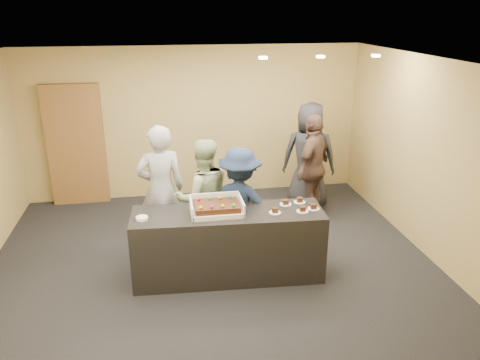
{
  "coord_description": "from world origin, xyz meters",
  "views": [
    {
      "loc": [
        -0.59,
        -5.75,
        3.3
      ],
      "look_at": [
        0.4,
        0.0,
        1.14
      ],
      "focal_mm": 35.0,
      "sensor_mm": 36.0,
      "label": 1
    }
  ],
  "objects_px": {
    "person_brown_extra": "(313,167)",
    "person_sage_man": "(203,198)",
    "plate_stack": "(142,218)",
    "storage_cabinet": "(76,145)",
    "sheet_cake": "(217,206)",
    "cake_box": "(217,209)",
    "person_server_grey": "(161,190)",
    "serving_counter": "(228,244)",
    "person_dark_suit": "(309,156)",
    "person_navy_man": "(240,205)"
  },
  "relations": [
    {
      "from": "plate_stack",
      "to": "person_server_grey",
      "type": "distance_m",
      "value": 0.94
    },
    {
      "from": "person_sage_man",
      "to": "person_brown_extra",
      "type": "height_order",
      "value": "person_brown_extra"
    },
    {
      "from": "person_brown_extra",
      "to": "person_sage_man",
      "type": "bearing_deg",
      "value": -22.21
    },
    {
      "from": "serving_counter",
      "to": "sheet_cake",
      "type": "height_order",
      "value": "sheet_cake"
    },
    {
      "from": "person_server_grey",
      "to": "person_navy_man",
      "type": "xyz_separation_m",
      "value": [
        1.05,
        -0.43,
        -0.12
      ]
    },
    {
      "from": "storage_cabinet",
      "to": "sheet_cake",
      "type": "distance_m",
      "value": 3.57
    },
    {
      "from": "person_server_grey",
      "to": "person_brown_extra",
      "type": "distance_m",
      "value": 2.53
    },
    {
      "from": "person_sage_man",
      "to": "person_dark_suit",
      "type": "height_order",
      "value": "person_dark_suit"
    },
    {
      "from": "plate_stack",
      "to": "storage_cabinet",
      "type": "bearing_deg",
      "value": 111.96
    },
    {
      "from": "plate_stack",
      "to": "person_navy_man",
      "type": "distance_m",
      "value": 1.38
    },
    {
      "from": "storage_cabinet",
      "to": "sheet_cake",
      "type": "xyz_separation_m",
      "value": [
        2.09,
        -2.89,
        -0.06
      ]
    },
    {
      "from": "serving_counter",
      "to": "person_server_grey",
      "type": "relative_size",
      "value": 1.31
    },
    {
      "from": "person_brown_extra",
      "to": "cake_box",
      "type": "bearing_deg",
      "value": -6.31
    },
    {
      "from": "person_server_grey",
      "to": "person_sage_man",
      "type": "distance_m",
      "value": 0.61
    },
    {
      "from": "serving_counter",
      "to": "person_dark_suit",
      "type": "xyz_separation_m",
      "value": [
        1.68,
        1.99,
        0.47
      ]
    },
    {
      "from": "serving_counter",
      "to": "cake_box",
      "type": "relative_size",
      "value": 3.73
    },
    {
      "from": "sheet_cake",
      "to": "person_server_grey",
      "type": "distance_m",
      "value": 1.11
    },
    {
      "from": "serving_counter",
      "to": "sheet_cake",
      "type": "distance_m",
      "value": 0.56
    },
    {
      "from": "plate_stack",
      "to": "person_sage_man",
      "type": "distance_m",
      "value": 1.08
    },
    {
      "from": "sheet_cake",
      "to": "plate_stack",
      "type": "distance_m",
      "value": 0.92
    },
    {
      "from": "cake_box",
      "to": "person_dark_suit",
      "type": "relative_size",
      "value": 0.35
    },
    {
      "from": "cake_box",
      "to": "storage_cabinet",
      "type": "bearing_deg",
      "value": 126.08
    },
    {
      "from": "storage_cabinet",
      "to": "person_brown_extra",
      "type": "distance_m",
      "value": 4.07
    },
    {
      "from": "cake_box",
      "to": "person_brown_extra",
      "type": "xyz_separation_m",
      "value": [
        1.76,
        1.55,
        -0.07
      ]
    },
    {
      "from": "plate_stack",
      "to": "person_brown_extra",
      "type": "height_order",
      "value": "person_brown_extra"
    },
    {
      "from": "cake_box",
      "to": "person_brown_extra",
      "type": "relative_size",
      "value": 0.37
    },
    {
      "from": "person_sage_man",
      "to": "person_dark_suit",
      "type": "bearing_deg",
      "value": -152.94
    },
    {
      "from": "person_sage_man",
      "to": "person_dark_suit",
      "type": "distance_m",
      "value": 2.33
    },
    {
      "from": "person_sage_man",
      "to": "plate_stack",
      "type": "bearing_deg",
      "value": 34.43
    },
    {
      "from": "cake_box",
      "to": "sheet_cake",
      "type": "height_order",
      "value": "cake_box"
    },
    {
      "from": "plate_stack",
      "to": "serving_counter",
      "type": "bearing_deg",
      "value": 1.67
    },
    {
      "from": "person_brown_extra",
      "to": "plate_stack",
      "type": "bearing_deg",
      "value": -16.71
    },
    {
      "from": "cake_box",
      "to": "sheet_cake",
      "type": "distance_m",
      "value": 0.06
    },
    {
      "from": "cake_box",
      "to": "person_brown_extra",
      "type": "distance_m",
      "value": 2.34
    },
    {
      "from": "sheet_cake",
      "to": "serving_counter",
      "type": "bearing_deg",
      "value": -0.0
    },
    {
      "from": "person_navy_man",
      "to": "person_sage_man",
      "type": "bearing_deg",
      "value": 0.96
    },
    {
      "from": "plate_stack",
      "to": "person_sage_man",
      "type": "relative_size",
      "value": 0.09
    },
    {
      "from": "serving_counter",
      "to": "storage_cabinet",
      "type": "xyz_separation_m",
      "value": [
        -2.23,
        2.89,
        0.61
      ]
    },
    {
      "from": "person_navy_man",
      "to": "person_server_grey",
      "type": "bearing_deg",
      "value": 4.78
    },
    {
      "from": "person_navy_man",
      "to": "person_dark_suit",
      "type": "relative_size",
      "value": 0.86
    },
    {
      "from": "sheet_cake",
      "to": "person_server_grey",
      "type": "bearing_deg",
      "value": 127.33
    },
    {
      "from": "storage_cabinet",
      "to": "sheet_cake",
      "type": "relative_size",
      "value": 3.86
    },
    {
      "from": "person_server_grey",
      "to": "person_sage_man",
      "type": "bearing_deg",
      "value": 153.52
    },
    {
      "from": "storage_cabinet",
      "to": "person_brown_extra",
      "type": "xyz_separation_m",
      "value": [
        3.85,
        -1.32,
        -0.18
      ]
    },
    {
      "from": "person_sage_man",
      "to": "person_navy_man",
      "type": "distance_m",
      "value": 0.53
    },
    {
      "from": "person_dark_suit",
      "to": "serving_counter",
      "type": "bearing_deg",
      "value": 67.84
    },
    {
      "from": "serving_counter",
      "to": "person_dark_suit",
      "type": "height_order",
      "value": "person_dark_suit"
    },
    {
      "from": "serving_counter",
      "to": "plate_stack",
      "type": "relative_size",
      "value": 16.52
    },
    {
      "from": "cake_box",
      "to": "plate_stack",
      "type": "height_order",
      "value": "cake_box"
    },
    {
      "from": "person_brown_extra",
      "to": "person_dark_suit",
      "type": "relative_size",
      "value": 0.95
    }
  ]
}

